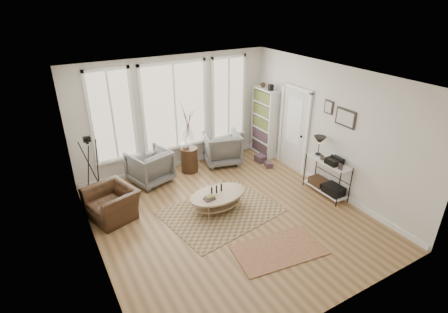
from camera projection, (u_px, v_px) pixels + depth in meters
room at (231, 154)px, 6.71m from camera, size 5.50×5.54×2.90m
bay_window at (175, 108)px, 8.73m from camera, size 4.14×0.12×2.24m
door at (294, 127)px, 8.86m from camera, size 0.09×1.06×2.22m
bookcase at (265, 122)px, 9.72m from camera, size 0.31×0.85×2.06m
low_shelf at (327, 174)px, 7.91m from camera, size 0.38×1.08×1.30m
wall_art at (341, 115)px, 7.43m from camera, size 0.04×0.88×0.44m
rug_main at (222, 212)px, 7.45m from camera, size 2.55×2.08×0.01m
rug_runner at (279, 250)px, 6.36m from camera, size 1.72×1.10×0.01m
coffee_table at (218, 197)px, 7.40m from camera, size 1.30×0.87×0.58m
armchair_left at (150, 167)px, 8.46m from camera, size 1.10×1.12×0.83m
armchair_right at (222, 148)px, 9.41m from camera, size 1.14×1.16×0.87m
side_table at (188, 140)px, 8.76m from camera, size 0.43×0.43×1.83m
vase at (185, 144)px, 8.83m from camera, size 0.24×0.24×0.24m
accent_chair at (112, 203)px, 7.19m from camera, size 1.20×1.12×0.64m
tripod_camera at (93, 171)px, 7.65m from camera, size 0.53×0.53×1.51m
book_stack_near at (260, 159)px, 9.59m from camera, size 0.25×0.30×0.19m
book_stack_far at (269, 165)px, 9.31m from camera, size 0.23×0.26×0.14m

